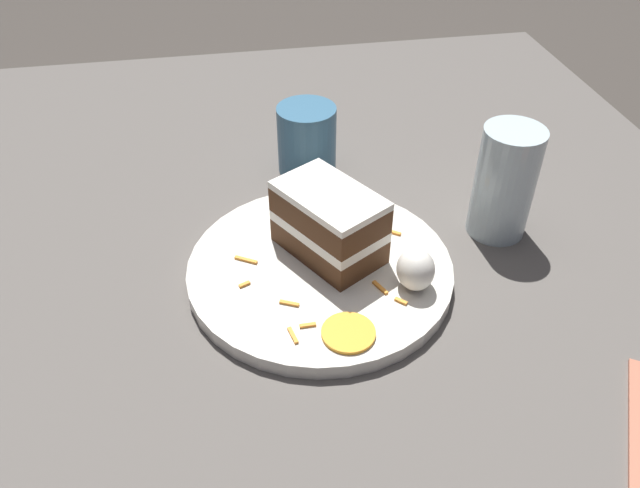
{
  "coord_description": "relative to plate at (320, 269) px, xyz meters",
  "views": [
    {
      "loc": [
        -0.5,
        0.08,
        0.5
      ],
      "look_at": [
        0.01,
        -0.02,
        0.07
      ],
      "focal_mm": 35.0,
      "sensor_mm": 36.0,
      "label": 1
    }
  ],
  "objects": [
    {
      "name": "cake_slice",
      "position": [
        0.02,
        -0.01,
        0.05
      ],
      "size": [
        0.14,
        0.12,
        0.08
      ],
      "rotation": [
        0.0,
        0.0,
        5.25
      ],
      "color": "#4C2D19",
      "rests_on": "plate"
    },
    {
      "name": "plate",
      "position": [
        0.0,
        0.0,
        0.0
      ],
      "size": [
        0.29,
        0.29,
        0.02
      ],
      "primitive_type": "cylinder",
      "color": "silver",
      "rests_on": "dining_table"
    },
    {
      "name": "cream_dollop",
      "position": [
        -0.05,
        -0.09,
        0.03
      ],
      "size": [
        0.04,
        0.04,
        0.05
      ],
      "primitive_type": "ellipsoid",
      "color": "white",
      "rests_on": "plate"
    },
    {
      "name": "carrot_shreds_scatter",
      "position": [
        -0.01,
        0.01,
        0.01
      ],
      "size": [
        0.24,
        0.2,
        0.0
      ],
      "color": "orange",
      "rests_on": "plate"
    },
    {
      "name": "dining_table",
      "position": [
        -0.01,
        0.02,
        -0.02
      ],
      "size": [
        1.32,
        1.12,
        0.03
      ],
      "primitive_type": "cube",
      "color": "#56514C",
      "rests_on": "ground"
    },
    {
      "name": "drinking_glass",
      "position": [
        0.04,
        -0.23,
        0.05
      ],
      "size": [
        0.07,
        0.07,
        0.14
      ],
      "color": "silver",
      "rests_on": "dining_table"
    },
    {
      "name": "ground_plane",
      "position": [
        -0.01,
        0.02,
        -0.04
      ],
      "size": [
        6.0,
        6.0,
        0.0
      ],
      "primitive_type": "plane",
      "color": "#38332D",
      "rests_on": "ground"
    },
    {
      "name": "coffee_mug",
      "position": [
        0.22,
        -0.02,
        0.04
      ],
      "size": [
        0.08,
        0.08,
        0.09
      ],
      "color": "#386684",
      "rests_on": "dining_table"
    },
    {
      "name": "orange_garnish",
      "position": [
        -0.11,
        -0.01,
        0.01
      ],
      "size": [
        0.05,
        0.05,
        0.0
      ],
      "primitive_type": "cylinder",
      "color": "orange",
      "rests_on": "plate"
    }
  ]
}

